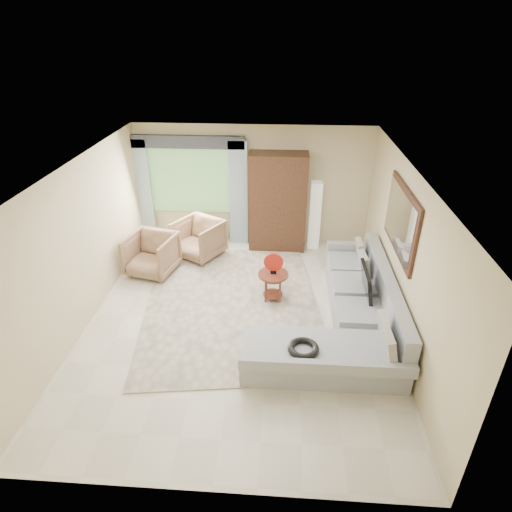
# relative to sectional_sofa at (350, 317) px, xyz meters

# --- Properties ---
(ground) EXTENTS (6.00, 6.00, 0.00)m
(ground) POSITION_rel_sectional_sofa_xyz_m (-1.78, 0.18, -0.28)
(ground) COLOR silver
(ground) RESTS_ON ground
(area_rug) EXTENTS (3.50, 4.36, 0.02)m
(area_rug) POSITION_rel_sectional_sofa_xyz_m (-1.97, 0.63, -0.27)
(area_rug) COLOR beige
(area_rug) RESTS_ON ground
(sectional_sofa) EXTENTS (2.30, 3.46, 0.90)m
(sectional_sofa) POSITION_rel_sectional_sofa_xyz_m (0.00, 0.00, 0.00)
(sectional_sofa) COLOR #A8ABB0
(sectional_sofa) RESTS_ON ground
(tv_screen) EXTENTS (0.14, 0.74, 0.48)m
(tv_screen) POSITION_rel_sectional_sofa_xyz_m (0.27, 0.38, 0.44)
(tv_screen) COLOR black
(tv_screen) RESTS_ON sectional_sofa
(garden_hose) EXTENTS (0.43, 0.43, 0.09)m
(garden_hose) POSITION_rel_sectional_sofa_xyz_m (-0.78, -1.09, 0.26)
(garden_hose) COLOR black
(garden_hose) RESTS_ON sectional_sofa
(coffee_table) EXTENTS (0.54, 0.54, 0.54)m
(coffee_table) POSITION_rel_sectional_sofa_xyz_m (-1.25, 0.84, -0.00)
(coffee_table) COLOR #482113
(coffee_table) RESTS_ON ground
(red_disc) EXTENTS (0.34, 0.04, 0.34)m
(red_disc) POSITION_rel_sectional_sofa_xyz_m (-1.25, 0.84, 0.48)
(red_disc) COLOR #A81C10
(red_disc) RESTS_ON coffee_table
(armchair_left) EXTENTS (1.05, 1.06, 0.81)m
(armchair_left) POSITION_rel_sectional_sofa_xyz_m (-3.66, 1.62, 0.12)
(armchair_left) COLOR #9C7555
(armchair_left) RESTS_ON ground
(armchair_right) EXTENTS (1.19, 1.20, 0.81)m
(armchair_right) POSITION_rel_sectional_sofa_xyz_m (-2.87, 2.36, 0.12)
(armchair_right) COLOR #9F7F56
(armchair_right) RESTS_ON ground
(potted_plant) EXTENTS (0.53, 0.48, 0.51)m
(potted_plant) POSITION_rel_sectional_sofa_xyz_m (-3.92, 2.62, -0.03)
(potted_plant) COLOR #999999
(potted_plant) RESTS_ON ground
(armoire) EXTENTS (1.20, 0.55, 2.10)m
(armoire) POSITION_rel_sectional_sofa_xyz_m (-1.23, 2.90, 0.77)
(armoire) COLOR black
(armoire) RESTS_ON ground
(floor_lamp) EXTENTS (0.24, 0.24, 1.50)m
(floor_lamp) POSITION_rel_sectional_sofa_xyz_m (-0.43, 2.96, 0.47)
(floor_lamp) COLOR silver
(floor_lamp) RESTS_ON ground
(window) EXTENTS (1.80, 0.04, 1.40)m
(window) POSITION_rel_sectional_sofa_xyz_m (-3.13, 3.15, 1.12)
(window) COLOR #669E59
(window) RESTS_ON wall_back
(curtain_left) EXTENTS (0.40, 0.08, 2.30)m
(curtain_left) POSITION_rel_sectional_sofa_xyz_m (-4.18, 3.06, 0.87)
(curtain_left) COLOR #9EB7CC
(curtain_left) RESTS_ON ground
(curtain_right) EXTENTS (0.40, 0.08, 2.30)m
(curtain_right) POSITION_rel_sectional_sofa_xyz_m (-2.08, 3.06, 0.87)
(curtain_right) COLOR #9EB7CC
(curtain_right) RESTS_ON ground
(valance) EXTENTS (2.40, 0.12, 0.26)m
(valance) POSITION_rel_sectional_sofa_xyz_m (-3.13, 3.08, 1.97)
(valance) COLOR #1E232D
(valance) RESTS_ON wall_back
(wall_mirror) EXTENTS (0.05, 1.70, 1.05)m
(wall_mirror) POSITION_rel_sectional_sofa_xyz_m (0.68, 0.53, 1.47)
(wall_mirror) COLOR black
(wall_mirror) RESTS_ON wall_right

